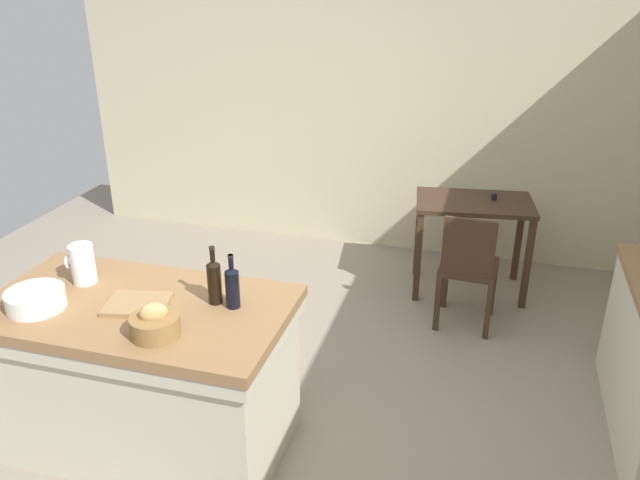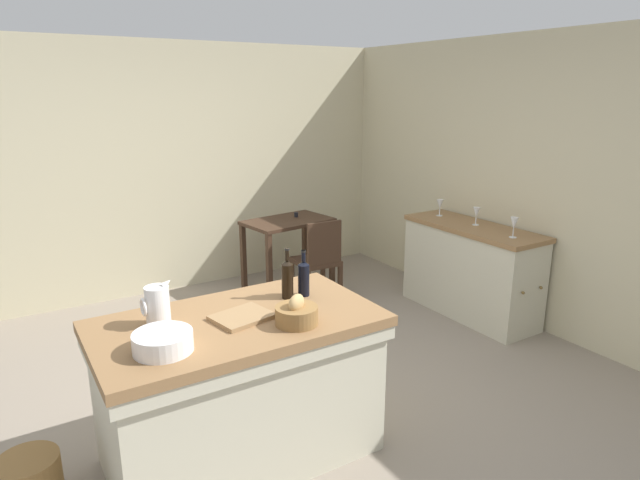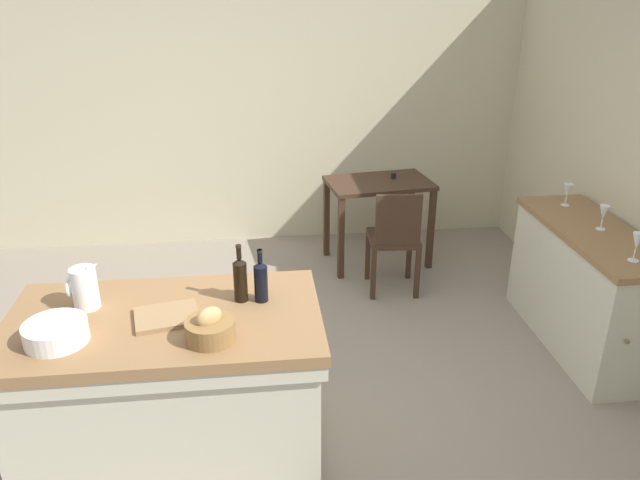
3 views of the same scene
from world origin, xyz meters
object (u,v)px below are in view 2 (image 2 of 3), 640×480
(side_cabinet, at_px, (470,270))
(wash_bowl, at_px, (163,342))
(wine_glass_left, at_px, (476,213))
(wine_glass_far_left, at_px, (514,224))
(wine_glass_middle, at_px, (440,205))
(island_table, at_px, (240,384))
(cutting_board, at_px, (242,317))
(wooden_chair, at_px, (318,260))
(writing_desk, at_px, (288,232))
(bread_basket, at_px, (297,314))
(pitcher, at_px, (157,306))
(wine_bottle_dark, at_px, (304,277))
(wine_bottle_amber, at_px, (287,278))

(side_cabinet, height_order, wash_bowl, wash_bowl)
(wine_glass_left, bearing_deg, wine_glass_far_left, -97.91)
(wash_bowl, height_order, wine_glass_middle, wine_glass_middle)
(island_table, height_order, cutting_board, cutting_board)
(island_table, relative_size, wash_bowl, 5.39)
(wooden_chair, bearing_deg, writing_desk, 91.35)
(bread_basket, bearing_deg, cutting_board, 136.14)
(pitcher, height_order, wine_glass_far_left, pitcher)
(wash_bowl, relative_size, wine_bottle_dark, 1.00)
(wine_bottle_dark, bearing_deg, wooden_chair, 55.82)
(wine_glass_middle, bearing_deg, bread_basket, -148.68)
(wash_bowl, bearing_deg, bread_basket, -5.12)
(wine_bottle_dark, distance_m, wine_glass_left, 2.40)
(wine_bottle_dark, bearing_deg, wash_bowl, -163.51)
(bread_basket, bearing_deg, wash_bowl, 174.88)
(wash_bowl, xyz_separation_m, bread_basket, (0.71, -0.06, 0.01))
(bread_basket, height_order, wine_glass_left, bread_basket)
(writing_desk, distance_m, wine_bottle_dark, 2.50)
(wine_glass_far_left, bearing_deg, wine_glass_left, 82.09)
(wash_bowl, distance_m, cutting_board, 0.51)
(island_table, height_order, wine_bottle_dark, wine_bottle_dark)
(wooden_chair, xyz_separation_m, wine_bottle_amber, (-1.21, -1.61, 0.52))
(island_table, distance_m, wine_bottle_amber, 0.67)
(side_cabinet, relative_size, wine_glass_far_left, 7.86)
(island_table, height_order, wine_glass_far_left, wine_glass_far_left)
(wooden_chair, distance_m, wine_glass_middle, 1.35)
(cutting_board, xyz_separation_m, wine_glass_left, (2.76, 0.85, 0.10))
(bread_basket, height_order, wine_bottle_dark, wine_bottle_dark)
(pitcher, xyz_separation_m, bread_basket, (0.65, -0.38, -0.05))
(bread_basket, bearing_deg, pitcher, 149.59)
(pitcher, relative_size, wine_bottle_amber, 0.83)
(side_cabinet, relative_size, wine_glass_left, 8.29)
(pitcher, height_order, wine_bottle_dark, wine_bottle_dark)
(wine_bottle_dark, bearing_deg, wine_glass_far_left, 6.00)
(writing_desk, height_order, wine_glass_far_left, wine_glass_far_left)
(cutting_board, xyz_separation_m, wine_bottle_dark, (0.48, 0.13, 0.11))
(writing_desk, relative_size, bread_basket, 4.11)
(wine_glass_far_left, height_order, wine_glass_left, wine_glass_far_left)
(side_cabinet, height_order, wine_glass_far_left, wine_glass_far_left)
(wooden_chair, bearing_deg, wine_glass_far_left, -51.21)
(side_cabinet, bearing_deg, wooden_chair, 141.65)
(island_table, relative_size, writing_desk, 1.64)
(cutting_board, relative_size, wine_glass_middle, 1.87)
(pitcher, distance_m, wine_glass_middle, 3.37)
(pitcher, bearing_deg, wash_bowl, -101.91)
(bread_basket, height_order, wine_glass_middle, bread_basket)
(wine_glass_far_left, bearing_deg, wash_bowl, -170.75)
(wash_bowl, xyz_separation_m, wine_glass_left, (3.25, 1.00, 0.07))
(wine_glass_left, bearing_deg, cutting_board, -162.91)
(writing_desk, distance_m, wine_glass_left, 1.96)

